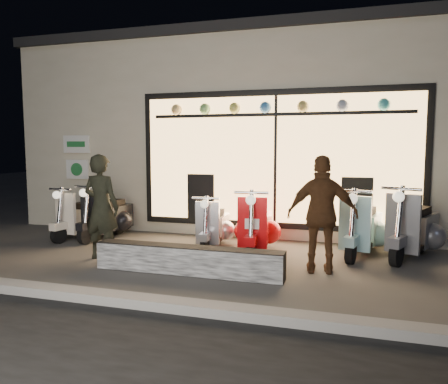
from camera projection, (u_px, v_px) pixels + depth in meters
The scene contains 12 objects.
ground at pixel (202, 262), 6.83m from camera, with size 40.00×40.00×0.00m, color #383533.
kerb at pixel (143, 302), 4.92m from camera, with size 40.00×0.25×0.12m, color slate.
shop_building at pixel (266, 135), 11.36m from camera, with size 10.20×6.23×4.20m.
graffiti_barrier at pixel (188, 260), 6.19m from camera, with size 2.75×0.28×0.40m, color black.
scooter_silver at pixel (214, 226), 7.91m from camera, with size 0.47×1.29×0.92m.
scooter_red at pixel (256, 227), 7.52m from camera, with size 0.56×1.49×1.06m.
scooter_black at pixel (110, 216), 8.72m from camera, with size 0.54×1.45×1.04m.
scooter_cream at pixel (85, 217), 8.74m from camera, with size 0.56×1.39×0.99m.
scooter_blue at pixel (363, 228), 7.36m from camera, with size 0.71×1.54×1.09m.
scooter_grey at pixel (414, 229), 7.15m from camera, with size 0.93×1.58×1.15m.
man at pixel (101, 207), 6.94m from camera, with size 0.61×0.40×1.68m, color black.
woman at pixel (322, 215), 6.18m from camera, with size 0.99×0.41×1.68m, color #54321A.
Camera 1 is at (2.25, -6.30, 1.81)m, focal length 35.00 mm.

